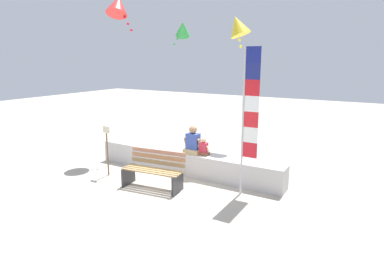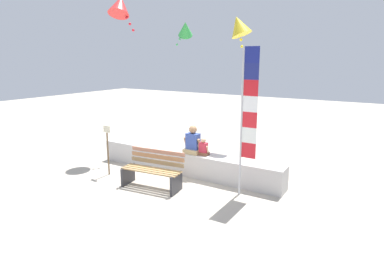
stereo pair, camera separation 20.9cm
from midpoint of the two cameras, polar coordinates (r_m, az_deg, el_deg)
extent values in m
plane|color=#AAA191|center=(8.01, -4.78, -9.75)|extent=(40.00, 40.00, 0.00)
cube|color=beige|center=(8.78, -0.45, -5.60)|extent=(5.39, 0.53, 0.60)
cube|color=#9A794D|center=(7.65, -7.10, -7.30)|extent=(1.46, 0.23, 0.03)
cube|color=#A28052|center=(7.74, -6.66, -7.05)|extent=(1.46, 0.23, 0.03)
cube|color=#A2804A|center=(7.83, -6.22, -6.81)|extent=(1.46, 0.23, 0.03)
cube|color=#A68454|center=(7.92, -5.80, -6.57)|extent=(1.46, 0.23, 0.03)
cube|color=#977B58|center=(7.97, -5.42, -5.53)|extent=(1.46, 0.21, 0.10)
cube|color=#A6734F|center=(7.95, -5.36, -4.60)|extent=(1.46, 0.21, 0.10)
cube|color=#A7705B|center=(7.93, -5.29, -3.65)|extent=(1.46, 0.21, 0.10)
cube|color=#2D2D33|center=(8.21, -10.44, -7.68)|extent=(0.11, 0.53, 0.45)
cube|color=#2D2D33|center=(7.55, -1.98, -9.30)|extent=(0.11, 0.53, 0.45)
cube|color=tan|center=(8.53, 0.87, -3.62)|extent=(0.44, 0.36, 0.12)
cube|color=#364FA2|center=(8.46, 0.88, -1.88)|extent=(0.34, 0.22, 0.42)
cylinder|color=#9F734F|center=(8.56, -0.39, -2.05)|extent=(0.07, 0.17, 0.30)
cylinder|color=#9F734F|center=(8.36, 2.03, -2.42)|extent=(0.07, 0.17, 0.30)
sphere|color=#9F734F|center=(8.39, 0.88, 0.18)|extent=(0.21, 0.21, 0.21)
cube|color=brown|center=(8.39, 2.72, -4.07)|extent=(0.27, 0.22, 0.07)
cube|color=#CC2E42|center=(8.34, 2.73, -2.99)|extent=(0.21, 0.13, 0.26)
cylinder|color=#D9AE85|center=(8.40, 1.93, -3.09)|extent=(0.04, 0.10, 0.19)
cylinder|color=#D9AE85|center=(8.28, 3.46, -3.33)|extent=(0.04, 0.10, 0.19)
sphere|color=#D9AE85|center=(8.30, 2.75, -1.72)|extent=(0.13, 0.13, 0.13)
cylinder|color=#B7B7BC|center=(7.17, 9.51, 1.16)|extent=(0.05, 0.05, 3.28)
cube|color=red|center=(7.23, 10.71, -3.47)|extent=(0.32, 0.02, 0.34)
cube|color=white|center=(7.15, 10.82, -0.84)|extent=(0.32, 0.02, 0.34)
cube|color=red|center=(7.08, 10.93, 1.85)|extent=(0.32, 0.02, 0.34)
cube|color=white|center=(7.03, 11.04, 4.58)|extent=(0.32, 0.02, 0.34)
cube|color=red|center=(6.99, 11.16, 7.34)|extent=(0.32, 0.02, 0.34)
cube|color=navy|center=(6.97, 11.27, 10.13)|extent=(0.32, 0.02, 0.34)
cube|color=navy|center=(6.97, 11.39, 12.93)|extent=(0.32, 0.02, 0.34)
cone|color=red|center=(10.55, -11.96, 20.71)|extent=(0.85, 0.98, 0.80)
sphere|color=red|center=(10.48, -11.39, 19.80)|extent=(0.08, 0.08, 0.08)
sphere|color=red|center=(10.42, -10.82, 18.87)|extent=(0.08, 0.08, 0.08)
sphere|color=red|center=(10.36, -10.25, 17.93)|extent=(0.08, 0.08, 0.08)
sphere|color=red|center=(10.30, -9.68, 16.97)|extent=(0.08, 0.08, 0.08)
cone|color=green|center=(11.98, -0.66, 17.43)|extent=(0.82, 0.88, 0.72)
sphere|color=#43A95C|center=(11.97, -1.15, 16.57)|extent=(0.08, 0.08, 0.08)
sphere|color=#43A95C|center=(11.95, -1.65, 15.70)|extent=(0.08, 0.08, 0.08)
sphere|color=#43A95C|center=(11.95, -2.14, 14.84)|extent=(0.08, 0.08, 0.08)
cone|color=yellow|center=(9.35, 8.92, 17.74)|extent=(0.76, 0.62, 0.69)
sphere|color=yellow|center=(9.43, 9.09, 16.59)|extent=(0.08, 0.08, 0.08)
sphere|color=yellow|center=(9.51, 9.25, 15.46)|extent=(0.08, 0.08, 0.08)
sphere|color=yellow|center=(9.59, 9.40, 14.35)|extent=(0.08, 0.08, 0.08)
cylinder|color=brown|center=(8.85, -13.86, -4.01)|extent=(0.04, 0.04, 1.14)
cube|color=beige|center=(8.69, -14.08, 0.24)|extent=(0.24, 0.04, 0.18)
camera|label=1|loc=(0.10, -89.29, 0.16)|focal=30.38mm
camera|label=2|loc=(0.10, 90.71, -0.16)|focal=30.38mm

